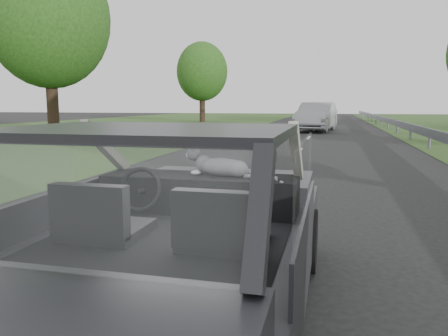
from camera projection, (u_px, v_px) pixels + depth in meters
The scene contains 10 objects.
ground at pixel (176, 328), 3.10m from camera, with size 140.00×140.00×0.00m, color black.
subject_car at pixel (174, 229), 3.00m from camera, with size 1.80×4.00×1.45m, color #26262A.
dashboard at pixel (200, 193), 3.58m from camera, with size 1.58×0.45×0.30m, color black.
driver_seat at pixel (99, 214), 2.79m from camera, with size 0.50×0.72×0.42m, color black.
passenger_seat at pixel (220, 222), 2.60m from camera, with size 0.50×0.72×0.42m, color black.
steering_wheel at pixel (140, 189), 3.38m from camera, with size 0.36×0.36×0.04m, color black.
cat at pixel (222, 166), 3.50m from camera, with size 0.57×0.18×0.25m, color slate.
other_car at pixel (316, 117), 25.44m from camera, with size 2.01×5.08×1.67m, color #A7ABB2.
tree_5 at pixel (49, 46), 19.92m from camera, with size 5.54×5.54×8.39m, color #1E4213, non-canonical shape.
tree_6 at pixel (202, 83), 38.17m from camera, with size 4.44×4.44×6.72m, color #1E4213, non-canonical shape.
Camera 1 is at (1.03, -2.74, 1.58)m, focal length 35.00 mm.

